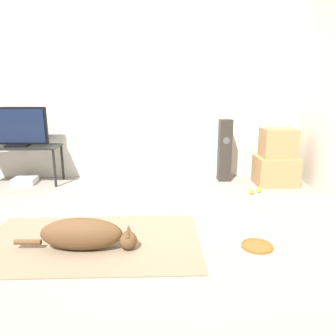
{
  "coord_description": "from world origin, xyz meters",
  "views": [
    {
      "loc": [
        0.46,
        -2.79,
        1.35
      ],
      "look_at": [
        0.58,
        0.78,
        0.45
      ],
      "focal_mm": 35.0,
      "sensor_mm": 36.0,
      "label": 1
    }
  ],
  "objects": [
    {
      "name": "tennis_ball_by_boxes",
      "position": [
        1.78,
        1.23,
        0.03
      ],
      "size": [
        0.07,
        0.07,
        0.07
      ],
      "color": "#C6E033",
      "rests_on": "ground_plane"
    },
    {
      "name": "game_console",
      "position": [
        -1.42,
        1.74,
        0.04
      ],
      "size": [
        0.3,
        0.28,
        0.09
      ],
      "color": "white",
      "rests_on": "ground_plane"
    },
    {
      "name": "cardboard_box_lower",
      "position": [
        2.11,
        1.58,
        0.2
      ],
      "size": [
        0.55,
        0.44,
        0.39
      ],
      "color": "#A87A4C",
      "rests_on": "ground_plane"
    },
    {
      "name": "area_rug",
      "position": [
        -0.13,
        -0.11,
        0.01
      ],
      "size": [
        1.92,
        1.13,
        0.01
      ],
      "color": "#847056",
      "rests_on": "ground_plane"
    },
    {
      "name": "ground_plane",
      "position": [
        0.0,
        0.0,
        0.0
      ],
      "size": [
        12.0,
        12.0,
        0.0
      ],
      "primitive_type": "plane",
      "color": "gray"
    },
    {
      "name": "tennis_ball_near_speaker",
      "position": [
        1.66,
        1.15,
        0.03
      ],
      "size": [
        0.07,
        0.07,
        0.07
      ],
      "color": "#C6E033",
      "rests_on": "ground_plane"
    },
    {
      "name": "wall_back",
      "position": [
        0.0,
        2.1,
        1.27
      ],
      "size": [
        8.0,
        0.06,
        2.55
      ],
      "color": "beige",
      "rests_on": "ground_plane"
    },
    {
      "name": "dog",
      "position": [
        -0.15,
        -0.25,
        0.14
      ],
      "size": [
        1.03,
        0.26,
        0.28
      ],
      "color": "brown",
      "rests_on": "area_rug"
    },
    {
      "name": "tv_stand",
      "position": [
        -1.47,
        1.75,
        0.47
      ],
      "size": [
        1.13,
        0.44,
        0.54
      ],
      "color": "black",
      "rests_on": "ground_plane"
    },
    {
      "name": "floor_speaker",
      "position": [
        1.43,
        1.81,
        0.45
      ],
      "size": [
        0.18,
        0.18,
        0.89
      ],
      "color": "#2D2823",
      "rests_on": "ground_plane"
    },
    {
      "name": "frisbee",
      "position": [
        1.31,
        -0.25,
        0.01
      ],
      "size": [
        0.27,
        0.27,
        0.03
      ],
      "color": "#DB511E",
      "rests_on": "ground_plane"
    },
    {
      "name": "tv",
      "position": [
        -1.47,
        1.76,
        0.8
      ],
      "size": [
        0.85,
        0.2,
        0.54
      ],
      "color": "black",
      "rests_on": "tv_stand"
    },
    {
      "name": "cardboard_box_upper",
      "position": [
        2.12,
        1.59,
        0.59
      ],
      "size": [
        0.45,
        0.36,
        0.39
      ],
      "color": "#A87A4C",
      "rests_on": "cardboard_box_lower"
    }
  ]
}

